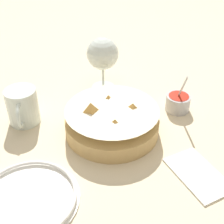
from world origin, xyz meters
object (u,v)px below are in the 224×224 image
Objects in this scene: food_basket at (112,121)px; wine_glass at (103,55)px; sauce_cup at (178,102)px; side_plate at (27,198)px; beer_mug at (23,108)px.

wine_glass is (-0.22, -0.00, 0.08)m from food_basket.
food_basket is 1.83× the size of sauce_cup.
side_plate is at bearing -43.38° from food_basket.
wine_glass reaches higher than beer_mug.
beer_mug is (-0.07, -0.22, 0.01)m from food_basket.
food_basket is 1.14× the size of side_plate.
sauce_cup is at bearing 53.93° from wine_glass.
sauce_cup is 0.80× the size of wine_glass.
sauce_cup is at bearing 91.66° from beer_mug.
food_basket is 1.47× the size of wine_glass.
side_plate is at bearing -23.64° from wine_glass.
beer_mug reaches higher than side_plate.
wine_glass is at bearing -178.87° from food_basket.
beer_mug is 0.57× the size of side_plate.
wine_glass is at bearing 156.36° from side_plate.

